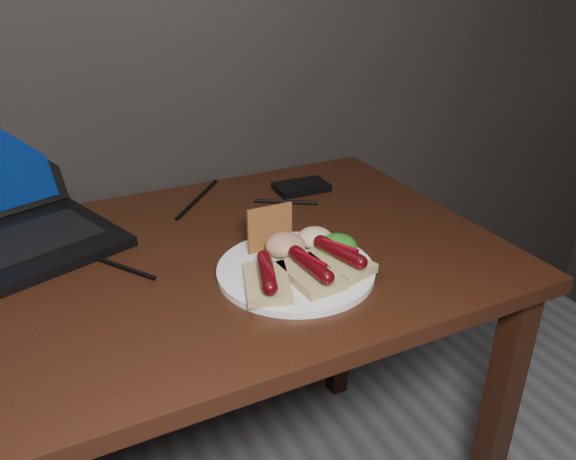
# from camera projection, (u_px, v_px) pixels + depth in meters

# --- Properties ---
(desk) EXTENTS (1.40, 0.70, 0.75)m
(desk) POSITION_uv_depth(u_px,v_px,m) (121.00, 320.00, 0.99)
(desk) COLOR #35180D
(desk) RESTS_ON ground
(hard_drive) EXTENTS (0.12, 0.08, 0.02)m
(hard_drive) POSITION_uv_depth(u_px,v_px,m) (301.00, 187.00, 1.30)
(hard_drive) COLOR black
(hard_drive) RESTS_ON desk
(desk_cables) EXTENTS (0.98, 0.38, 0.01)m
(desk_cables) POSITION_uv_depth(u_px,v_px,m) (107.00, 242.00, 1.06)
(desk_cables) COLOR black
(desk_cables) RESTS_ON desk
(plate) EXTENTS (0.33, 0.33, 0.01)m
(plate) POSITION_uv_depth(u_px,v_px,m) (296.00, 270.00, 0.96)
(plate) COLOR white
(plate) RESTS_ON desk
(bread_sausage_left) EXTENTS (0.10, 0.13, 0.04)m
(bread_sausage_left) POSITION_uv_depth(u_px,v_px,m) (267.00, 278.00, 0.90)
(bread_sausage_left) COLOR tan
(bread_sausage_left) RESTS_ON plate
(bread_sausage_center) EXTENTS (0.08, 0.12, 0.04)m
(bread_sausage_center) POSITION_uv_depth(u_px,v_px,m) (311.00, 271.00, 0.92)
(bread_sausage_center) COLOR tan
(bread_sausage_center) RESTS_ON plate
(bread_sausage_right) EXTENTS (0.10, 0.13, 0.04)m
(bread_sausage_right) POSITION_uv_depth(u_px,v_px,m) (339.00, 258.00, 0.96)
(bread_sausage_right) COLOR tan
(bread_sausage_right) RESTS_ON plate
(crispbread) EXTENTS (0.08, 0.01, 0.08)m
(crispbread) POSITION_uv_depth(u_px,v_px,m) (270.00, 228.00, 1.00)
(crispbread) COLOR #A65E2D
(crispbread) RESTS_ON plate
(salad_greens) EXTENTS (0.07, 0.07, 0.04)m
(salad_greens) POSITION_uv_depth(u_px,v_px,m) (337.00, 246.00, 0.99)
(salad_greens) COLOR #1D5C12
(salad_greens) RESTS_ON plate
(salsa_mound) EXTENTS (0.07, 0.07, 0.04)m
(salsa_mound) POSITION_uv_depth(u_px,v_px,m) (286.00, 245.00, 0.99)
(salsa_mound) COLOR maroon
(salsa_mound) RESTS_ON plate
(coleslaw_mound) EXTENTS (0.06, 0.06, 0.04)m
(coleslaw_mound) POSITION_uv_depth(u_px,v_px,m) (315.00, 238.00, 1.02)
(coleslaw_mound) COLOR white
(coleslaw_mound) RESTS_ON plate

